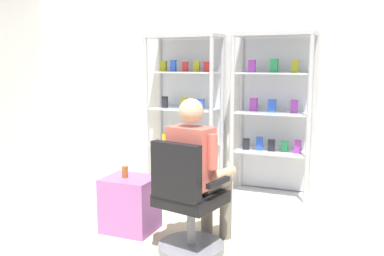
{
  "coord_description": "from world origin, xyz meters",
  "views": [
    {
      "loc": [
        1.52,
        -2.13,
        1.58
      ],
      "look_at": [
        0.11,
        1.32,
        1.0
      ],
      "focal_mm": 39.9,
      "sensor_mm": 36.0,
      "label": 1
    }
  ],
  "objects_px": {
    "seated_shopkeeper": "(199,166)",
    "display_cabinet_left": "(186,111)",
    "display_cabinet_right": "(274,116)",
    "storage_crate": "(130,204)",
    "tea_glass": "(125,172)",
    "office_chair": "(187,208)"
  },
  "relations": [
    {
      "from": "display_cabinet_left",
      "to": "display_cabinet_right",
      "type": "height_order",
      "value": "same"
    },
    {
      "from": "storage_crate",
      "to": "tea_glass",
      "type": "bearing_deg",
      "value": -156.83
    },
    {
      "from": "display_cabinet_right",
      "to": "tea_glass",
      "type": "relative_size",
      "value": 17.39
    },
    {
      "from": "display_cabinet_right",
      "to": "tea_glass",
      "type": "distance_m",
      "value": 1.93
    },
    {
      "from": "display_cabinet_right",
      "to": "storage_crate",
      "type": "xyz_separation_m",
      "value": [
        -1.02,
        -1.55,
        -0.7
      ]
    },
    {
      "from": "storage_crate",
      "to": "display_cabinet_right",
      "type": "bearing_deg",
      "value": 56.54
    },
    {
      "from": "display_cabinet_right",
      "to": "storage_crate",
      "type": "distance_m",
      "value": 1.98
    },
    {
      "from": "display_cabinet_left",
      "to": "storage_crate",
      "type": "height_order",
      "value": "display_cabinet_left"
    },
    {
      "from": "seated_shopkeeper",
      "to": "tea_glass",
      "type": "bearing_deg",
      "value": 174.27
    },
    {
      "from": "office_chair",
      "to": "storage_crate",
      "type": "height_order",
      "value": "office_chair"
    },
    {
      "from": "display_cabinet_left",
      "to": "display_cabinet_right",
      "type": "distance_m",
      "value": 1.1
    },
    {
      "from": "storage_crate",
      "to": "tea_glass",
      "type": "height_order",
      "value": "tea_glass"
    },
    {
      "from": "display_cabinet_right",
      "to": "seated_shopkeeper",
      "type": "bearing_deg",
      "value": -100.26
    },
    {
      "from": "seated_shopkeeper",
      "to": "tea_glass",
      "type": "relative_size",
      "value": 11.81
    },
    {
      "from": "seated_shopkeeper",
      "to": "display_cabinet_left",
      "type": "bearing_deg",
      "value": 116.09
    },
    {
      "from": "office_chair",
      "to": "tea_glass",
      "type": "distance_m",
      "value": 0.78
    },
    {
      "from": "display_cabinet_right",
      "to": "seated_shopkeeper",
      "type": "height_order",
      "value": "display_cabinet_right"
    },
    {
      "from": "tea_glass",
      "to": "storage_crate",
      "type": "bearing_deg",
      "value": 23.17
    },
    {
      "from": "display_cabinet_left",
      "to": "seated_shopkeeper",
      "type": "distance_m",
      "value": 1.84
    },
    {
      "from": "display_cabinet_right",
      "to": "storage_crate",
      "type": "bearing_deg",
      "value": -123.46
    },
    {
      "from": "display_cabinet_left",
      "to": "seated_shopkeeper",
      "type": "bearing_deg",
      "value": -63.91
    },
    {
      "from": "office_chair",
      "to": "tea_glass",
      "type": "xyz_separation_m",
      "value": [
        -0.73,
        0.24,
        0.17
      ]
    }
  ]
}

